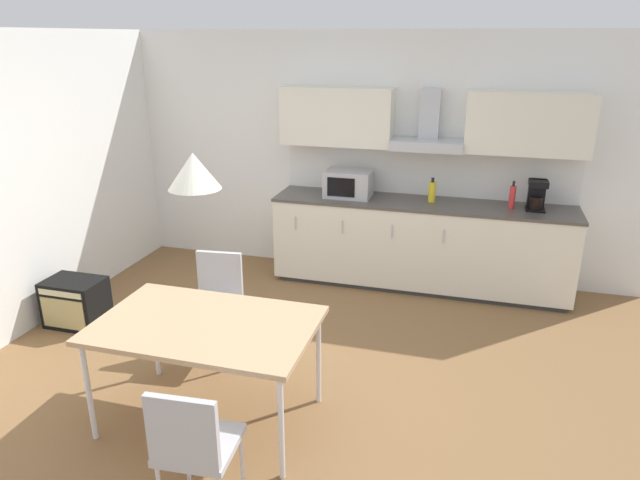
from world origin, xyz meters
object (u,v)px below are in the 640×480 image
pendant_lamp (194,171)px  guitar_amp (76,302)px  microwave (348,184)px  chair_near_right (192,442)px  chair_far_left (217,295)px  dining_table (206,329)px  bottle_red (512,197)px  coffee_maker (537,195)px  bottle_yellow (432,191)px

pendant_lamp → guitar_amp: bearing=152.7°
microwave → pendant_lamp: 2.80m
chair_near_right → chair_far_left: bearing=111.5°
dining_table → chair_near_right: (0.33, -0.84, -0.18)m
chair_far_left → microwave: bearing=70.2°
chair_near_right → dining_table: bearing=111.4°
bottle_red → pendant_lamp: (-1.98, -2.70, 0.73)m
guitar_amp → pendant_lamp: size_ratio=1.62×
coffee_maker → chair_near_right: size_ratio=0.34×
bottle_red → dining_table: 3.36m
coffee_maker → chair_far_left: coffee_maker is taller
coffee_maker → bottle_red: 0.23m
coffee_maker → pendant_lamp: 3.57m
microwave → chair_near_right: (-0.00, -3.53, -0.54)m
microwave → bottle_red: size_ratio=1.74×
coffee_maker → bottle_red: size_ratio=1.09×
dining_table → guitar_amp: 2.11m
dining_table → pendant_lamp: bearing=-108.4°
bottle_yellow → chair_near_right: bearing=-103.7°
bottle_yellow → chair_far_left: bearing=-129.1°
microwave → coffee_maker: 1.87m
bottle_yellow → guitar_amp: (-3.02, -1.79, -0.81)m
bottle_yellow → guitar_amp: bottle_yellow is taller
dining_table → chair_near_right: size_ratio=1.66×
guitar_amp → bottle_yellow: bearing=30.7°
microwave → bottle_red: microwave is taller
microwave → dining_table: bearing=-97.1°
coffee_maker → guitar_amp: size_ratio=0.58×
bottle_yellow → guitar_amp: 3.61m
dining_table → microwave: bearing=82.9°
dining_table → guitar_amp: (-1.82, 0.94, -0.49)m
bottle_yellow → pendant_lamp: bearing=-113.8°
microwave → chair_far_left: (-0.67, -1.85, -0.54)m
microwave → bottle_yellow: microwave is taller
microwave → bottle_yellow: (0.87, 0.04, -0.03)m
pendant_lamp → chair_near_right: bearing=-68.6°
chair_near_right → pendant_lamp: 1.53m
microwave → chair_far_left: size_ratio=0.55×
microwave → bottle_red: (1.65, 0.01, -0.02)m
guitar_amp → pendant_lamp: (1.82, -0.94, 1.55)m
microwave → bottle_yellow: size_ratio=1.91×
microwave → guitar_amp: 2.90m
microwave → guitar_amp: (-2.15, -1.75, -0.85)m
chair_near_right → microwave: bearing=89.9°
bottle_red → pendant_lamp: pendant_lamp is taller
dining_table → pendant_lamp: (-0.00, -0.00, 1.06)m
bottle_red → coffee_maker: bearing=4.9°
bottle_red → guitar_amp: bearing=-155.2°
bottle_yellow → coffee_maker: bearing=-0.9°
coffee_maker → bottle_red: coffee_maker is taller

